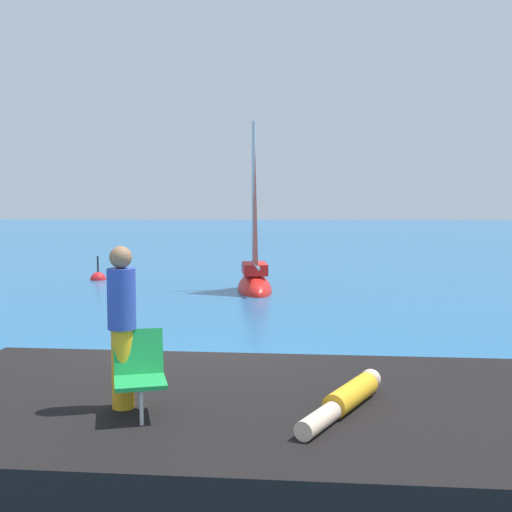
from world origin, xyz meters
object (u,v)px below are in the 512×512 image
Objects in this scene: beach_chair at (139,369)px; sailboat_near at (255,281)px; person_sunbather at (346,399)px; marker_buoy at (98,280)px; person_standing at (122,322)px.

sailboat_near is at bearing 162.37° from beach_chair.
person_sunbather is 17.61m from marker_buoy.
beach_chair is at bearing 170.76° from sailboat_near.
sailboat_near is 13.70m from person_sunbather.
sailboat_near is 13.83m from beach_chair.
beach_chair is (0.20, -0.16, -0.42)m from person_standing.
person_sunbather is at bearing 179.19° from sailboat_near.
marker_buoy is (-4.74, 16.15, -1.65)m from person_standing.
person_standing reaches higher than beach_chair.
person_sunbather is at bearing 18.45° from person_standing.
person_standing is at bearing 169.88° from sailboat_near.
person_standing reaches higher than marker_buoy.
marker_buoy is at bearing 125.00° from person_standing.
person_sunbather is 1.41× the size of marker_buoy.
person_standing is 0.50m from beach_chair.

